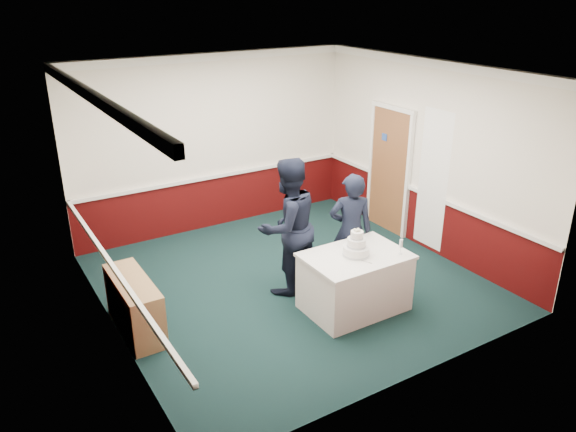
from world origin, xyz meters
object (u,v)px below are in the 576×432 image
wedding_cake (356,247)px  person_woman (350,231)px  champagne_flute (401,244)px  sideboard (135,305)px  cake_knife (364,261)px  person_man (288,227)px  cake_table (355,281)px

wedding_cake → person_woman: size_ratio=0.22×
champagne_flute → sideboard: bearing=157.6°
cake_knife → person_woman: 0.84m
cake_knife → person_woman: person_woman is taller
wedding_cake → person_man: bearing=118.7°
cake_table → wedding_cake: 0.50m
sideboard → cake_table: (2.62, -1.01, 0.05)m
cake_table → champagne_flute: 0.78m
cake_knife → person_man: size_ratio=0.11×
wedding_cake → cake_knife: size_ratio=1.65×
cake_knife → person_man: 1.19m
cake_table → cake_knife: (-0.03, -0.20, 0.39)m
wedding_cake → champagne_flute: bearing=-29.2°
sideboard → champagne_flute: bearing=-22.4°
sideboard → cake_knife: cake_knife is taller
cake_knife → sideboard: bearing=131.1°
champagne_flute → person_woman: person_woman is taller
cake_knife → person_man: bearing=88.9°
sideboard → person_woman: bearing=-8.7°
champagne_flute → person_woman: 0.86m
champagne_flute → person_man: 1.53m
sideboard → cake_knife: bearing=-25.0°
wedding_cake → person_man: (-0.49, 0.89, 0.06)m
cake_table → person_man: size_ratio=0.68×
sideboard → cake_knife: size_ratio=5.45×
person_woman → wedding_cake: bearing=86.3°
cake_table → person_woman: person_woman is taller
cake_table → person_man: (-0.49, 0.89, 0.56)m
wedding_cake → champagne_flute: size_ratio=1.78×
sideboard → person_man: size_ratio=0.62×
cake_table → wedding_cake: size_ratio=3.63×
sideboard → cake_table: 2.81m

